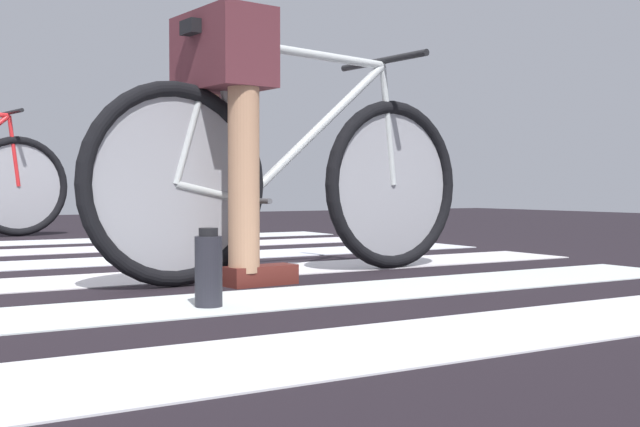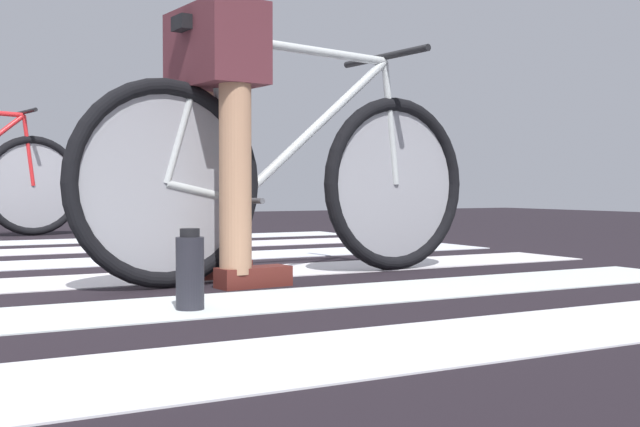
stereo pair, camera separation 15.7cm
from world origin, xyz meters
TOP-DOWN VIEW (x-y plane):
  - bicycle_1_of_2 at (1.04, -0.82)m, footprint 1.73×0.52m
  - cyclist_1_of_2 at (0.73, -0.86)m, footprint 0.35×0.43m
  - water_bottle at (0.44, -1.39)m, footprint 0.08×0.08m

SIDE VIEW (x-z plane):
  - water_bottle at x=0.44m, z-range 0.01..0.24m
  - bicycle_1_of_2 at x=1.04m, z-range -0.06..0.87m
  - cyclist_1_of_2 at x=0.73m, z-range 0.16..1.14m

